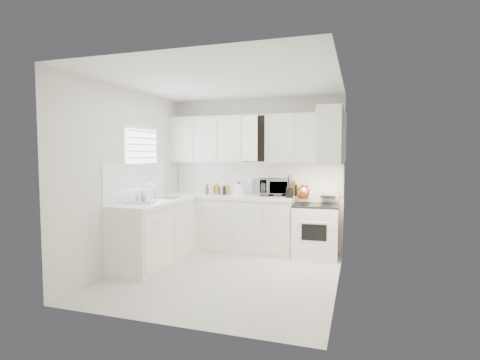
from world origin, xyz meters
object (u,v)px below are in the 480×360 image
at_px(tea_kettle, 303,192).
at_px(rice_cooker, 239,188).
at_px(utensil_crock, 290,186).
at_px(dish_rack, 140,195).
at_px(stove, 315,223).
at_px(microwave, 275,185).

distance_m(tea_kettle, rice_cooker, 1.14).
relative_size(utensil_crock, dish_rack, 0.96).
xyz_separation_m(rice_cooker, utensil_crock, (0.90, -0.17, 0.08)).
bearing_deg(utensil_crock, stove, 16.83).
bearing_deg(utensil_crock, microwave, 137.93).
bearing_deg(microwave, rice_cooker, 174.06).
height_order(stove, tea_kettle, tea_kettle).
height_order(utensil_crock, dish_rack, utensil_crock).
height_order(rice_cooker, dish_rack, rice_cooker).
relative_size(tea_kettle, dish_rack, 0.64).
distance_m(stove, rice_cooker, 1.40).
bearing_deg(rice_cooker, microwave, 28.39).
relative_size(stove, utensil_crock, 2.83).
height_order(tea_kettle, utensil_crock, utensil_crock).
distance_m(stove, tea_kettle, 0.57).
relative_size(stove, tea_kettle, 4.25).
bearing_deg(stove, rice_cooker, 174.86).
relative_size(rice_cooker, dish_rack, 0.55).
xyz_separation_m(stove, rice_cooker, (-1.30, 0.05, 0.52)).
distance_m(tea_kettle, utensil_crock, 0.24).
relative_size(stove, dish_rack, 2.71).
xyz_separation_m(stove, microwave, (-0.70, 0.15, 0.58)).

